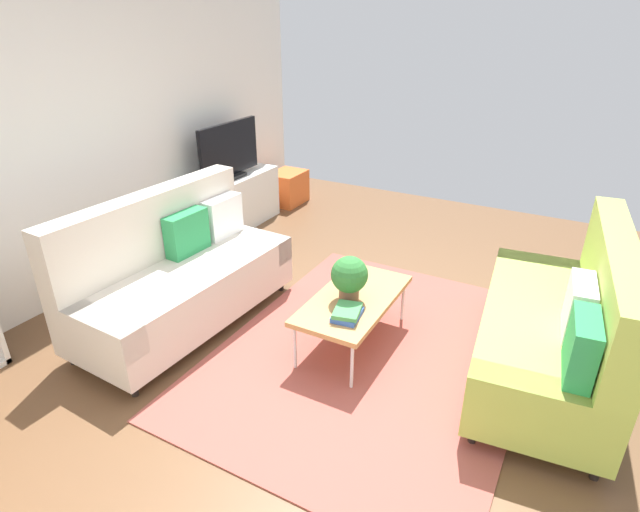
# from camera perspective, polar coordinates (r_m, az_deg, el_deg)

# --- Properties ---
(ground_plane) EXTENTS (7.68, 7.68, 0.00)m
(ground_plane) POSITION_cam_1_polar(r_m,az_deg,el_deg) (4.04, 4.95, -10.84)
(ground_plane) COLOR brown
(wall_far) EXTENTS (6.40, 0.12, 2.90)m
(wall_far) POSITION_cam_1_polar(r_m,az_deg,el_deg) (5.13, -24.99, 12.72)
(wall_far) COLOR white
(wall_far) RESTS_ON ground_plane
(area_rug) EXTENTS (2.90, 2.20, 0.01)m
(area_rug) POSITION_cam_1_polar(r_m,az_deg,el_deg) (4.04, 5.93, -10.71)
(area_rug) COLOR #9E4C42
(area_rug) RESTS_ON ground_plane
(couch_beige) EXTENTS (1.94, 0.93, 1.10)m
(couch_beige) POSITION_cam_1_polar(r_m,az_deg,el_deg) (4.37, -15.54, -1.87)
(couch_beige) COLOR beige
(couch_beige) RESTS_ON ground_plane
(couch_green) EXTENTS (1.97, 1.03, 1.10)m
(couch_green) POSITION_cam_1_polar(r_m,az_deg,el_deg) (3.90, 25.18, -7.07)
(couch_green) COLOR #A3BC4C
(couch_green) RESTS_ON ground_plane
(coffee_table) EXTENTS (1.10, 0.56, 0.42)m
(coffee_table) POSITION_cam_1_polar(r_m,az_deg,el_deg) (3.94, 3.79, -4.99)
(coffee_table) COLOR #B7844C
(coffee_table) RESTS_ON ground_plane
(tv_console) EXTENTS (1.40, 0.44, 0.64)m
(tv_console) POSITION_cam_1_polar(r_m,az_deg,el_deg) (6.24, -9.86, 5.85)
(tv_console) COLOR silver
(tv_console) RESTS_ON ground_plane
(tv) EXTENTS (1.00, 0.20, 0.64)m
(tv) POSITION_cam_1_polar(r_m,az_deg,el_deg) (6.05, -10.15, 11.46)
(tv) COLOR black
(tv) RESTS_ON tv_console
(storage_trunk) EXTENTS (0.52, 0.40, 0.44)m
(storage_trunk) POSITION_cam_1_polar(r_m,az_deg,el_deg) (7.06, -3.66, 7.67)
(storage_trunk) COLOR orange
(storage_trunk) RESTS_ON ground_plane
(potted_plant) EXTENTS (0.28, 0.28, 0.36)m
(potted_plant) POSITION_cam_1_polar(r_m,az_deg,el_deg) (3.79, 3.32, -2.31)
(potted_plant) COLOR brown
(potted_plant) RESTS_ON coffee_table
(table_book_0) EXTENTS (0.26, 0.21, 0.04)m
(table_book_0) POSITION_cam_1_polar(r_m,az_deg,el_deg) (3.67, 3.07, -6.61)
(table_book_0) COLOR #3359B2
(table_book_0) RESTS_ON coffee_table
(table_book_1) EXTENTS (0.27, 0.23, 0.03)m
(table_book_1) POSITION_cam_1_polar(r_m,az_deg,el_deg) (3.65, 3.09, -6.15)
(table_book_1) COLOR #3F8C4C
(table_book_1) RESTS_ON table_book_0
(vase_0) EXTENTS (0.12, 0.12, 0.12)m
(vase_0) POSITION_cam_1_polar(r_m,az_deg,el_deg) (5.74, -14.10, 7.71)
(vase_0) COLOR #33B29E
(vase_0) RESTS_ON tv_console
(bottle_0) EXTENTS (0.05, 0.05, 0.16)m
(bottle_0) POSITION_cam_1_polar(r_m,az_deg,el_deg) (5.80, -12.26, 8.30)
(bottle_0) COLOR purple
(bottle_0) RESTS_ON tv_console
(bottle_1) EXTENTS (0.04, 0.04, 0.21)m
(bottle_1) POSITION_cam_1_polar(r_m,az_deg,el_deg) (5.87, -11.63, 8.80)
(bottle_1) COLOR #3359B2
(bottle_1) RESTS_ON tv_console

